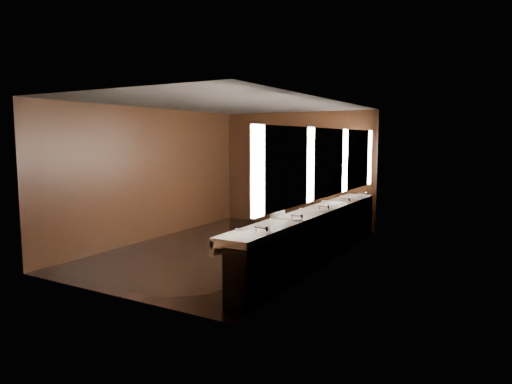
# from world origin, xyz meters

# --- Properties ---
(floor) EXTENTS (6.00, 6.00, 0.00)m
(floor) POSITION_xyz_m (0.00, 0.00, 0.00)
(floor) COLOR black
(floor) RESTS_ON ground
(ceiling) EXTENTS (4.00, 6.00, 0.02)m
(ceiling) POSITION_xyz_m (0.00, 0.00, 2.80)
(ceiling) COLOR #2D2D2B
(ceiling) RESTS_ON wall_back
(wall_back) EXTENTS (4.00, 0.02, 2.80)m
(wall_back) POSITION_xyz_m (0.00, 3.00, 1.40)
(wall_back) COLOR black
(wall_back) RESTS_ON floor
(wall_front) EXTENTS (4.00, 0.02, 2.80)m
(wall_front) POSITION_xyz_m (0.00, -3.00, 1.40)
(wall_front) COLOR black
(wall_front) RESTS_ON floor
(wall_left) EXTENTS (0.02, 6.00, 2.80)m
(wall_left) POSITION_xyz_m (-2.00, 0.00, 1.40)
(wall_left) COLOR black
(wall_left) RESTS_ON floor
(wall_right) EXTENTS (0.02, 6.00, 2.80)m
(wall_right) POSITION_xyz_m (2.00, 0.00, 1.40)
(wall_right) COLOR black
(wall_right) RESTS_ON floor
(sink_counter) EXTENTS (0.55, 5.40, 1.01)m
(sink_counter) POSITION_xyz_m (1.79, 0.00, 0.50)
(sink_counter) COLOR black
(sink_counter) RESTS_ON floor
(mirror_band) EXTENTS (0.06, 5.03, 1.15)m
(mirror_band) POSITION_xyz_m (1.98, -0.00, 1.75)
(mirror_band) COLOR white
(mirror_band) RESTS_ON wall_right
(person) EXTENTS (0.45, 0.66, 1.75)m
(person) POSITION_xyz_m (1.08, -0.12, 0.87)
(person) COLOR #92B9DA
(person) RESTS_ON floor
(trash_bin) EXTENTS (0.45, 0.45, 0.56)m
(trash_bin) POSITION_xyz_m (1.58, -0.95, 0.28)
(trash_bin) COLOR black
(trash_bin) RESTS_ON floor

